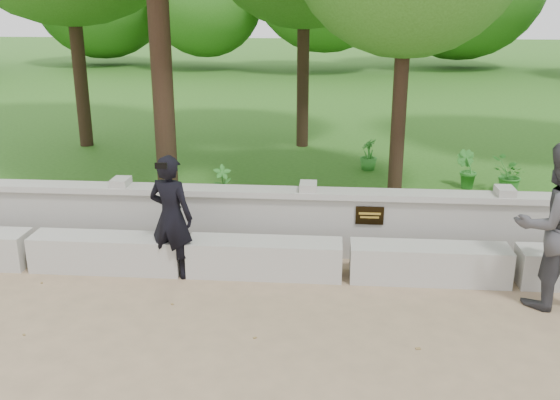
{
  "coord_description": "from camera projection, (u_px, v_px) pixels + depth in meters",
  "views": [
    {
      "loc": [
        -0.22,
        -5.16,
        3.28
      ],
      "look_at": [
        -0.81,
        1.94,
        0.97
      ],
      "focal_mm": 40.0,
      "sensor_mm": 36.0,
      "label": 1
    }
  ],
  "objects": [
    {
      "name": "ground",
      "position": [
        349.0,
        362.0,
        5.89
      ],
      "size": [
        80.0,
        80.0,
        0.0
      ],
      "primitive_type": "plane",
      "color": "#9F8361",
      "rests_on": "ground"
    },
    {
      "name": "shrub_b",
      "position": [
        466.0,
        169.0,
        10.37
      ],
      "size": [
        0.45,
        0.43,
        0.64
      ],
      "primitive_type": "imported",
      "rotation": [
        0.0,
        0.0,
        2.53
      ],
      "color": "#33822C",
      "rests_on": "lawn"
    },
    {
      "name": "shrub_d",
      "position": [
        369.0,
        155.0,
        11.48
      ],
      "size": [
        0.36,
        0.39,
        0.58
      ],
      "primitive_type": "imported",
      "rotation": [
        0.0,
        0.0,
        4.97
      ],
      "color": "#33822C",
      "rests_on": "lawn"
    },
    {
      "name": "shrub_a",
      "position": [
        223.0,
        182.0,
        9.85
      ],
      "size": [
        0.33,
        0.27,
        0.54
      ],
      "primitive_type": "imported",
      "rotation": [
        0.0,
        0.0,
        0.3
      ],
      "color": "#33822C",
      "rests_on": "lawn"
    },
    {
      "name": "shrub_c",
      "position": [
        509.0,
        175.0,
        10.09
      ],
      "size": [
        0.7,
        0.67,
        0.6
      ],
      "primitive_type": "imported",
      "rotation": [
        0.0,
        0.0,
        3.63
      ],
      "color": "#33822C",
      "rests_on": "lawn"
    },
    {
      "name": "parapet_wall",
      "position": [
        346.0,
        223.0,
        8.21
      ],
      "size": [
        12.5,
        0.35,
        0.9
      ],
      "color": "#9F9D96",
      "rests_on": "ground"
    },
    {
      "name": "man_main",
      "position": [
        171.0,
        217.0,
        7.51
      ],
      "size": [
        0.64,
        0.59,
        1.54
      ],
      "color": "black",
      "rests_on": "ground"
    },
    {
      "name": "lawn",
      "position": [
        339.0,
        106.0,
        19.12
      ],
      "size": [
        40.0,
        22.0,
        0.25
      ],
      "primitive_type": "cube",
      "color": "#285717",
      "rests_on": "ground"
    },
    {
      "name": "visitor_left",
      "position": [
        555.0,
        226.0,
        6.74
      ],
      "size": [
        1.03,
        0.87,
        1.87
      ],
      "color": "#414146",
      "rests_on": "ground"
    },
    {
      "name": "concrete_bench",
      "position": [
        346.0,
        260.0,
        7.62
      ],
      "size": [
        11.9,
        0.45,
        0.45
      ],
      "color": "#A9A7A0",
      "rests_on": "ground"
    }
  ]
}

